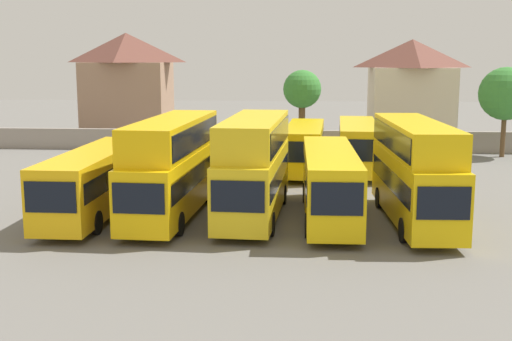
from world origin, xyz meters
name	(u,v)px	position (x,y,z in m)	size (l,w,h in m)	color
ground	(270,162)	(0.00, 18.00, 0.00)	(140.00, 140.00, 0.00)	slate
depot_boundary_wall	(274,141)	(0.00, 23.96, 0.90)	(56.00, 0.50, 1.80)	gray
bus_1	(96,179)	(-7.96, 0.23, 1.90)	(2.72, 11.76, 3.32)	yellow
bus_2	(172,162)	(-4.02, 0.30, 2.78)	(3.13, 11.47, 4.94)	yellow
bus_3	(254,162)	(0.10, 0.32, 2.83)	(3.17, 10.66, 5.03)	yellow
bus_4	(330,180)	(3.86, 0.35, 1.97)	(2.65, 11.70, 3.44)	yellow
bus_5	(415,167)	(7.90, -0.26, 2.77)	(2.94, 10.92, 4.92)	yellow
bus_6	(187,142)	(-5.76, 14.21, 1.96)	(2.65, 10.48, 3.43)	yellow
bus_7	(239,145)	(-2.00, 13.78, 1.87)	(3.04, 11.03, 3.27)	gold
bus_8	(305,145)	(2.62, 13.75, 1.88)	(2.94, 10.59, 3.27)	#E3B70B
bus_9	(358,144)	(6.34, 14.25, 1.96)	(3.06, 11.07, 3.43)	yellow
house_terrace_left	(127,85)	(-14.84, 32.32, 5.23)	(8.43, 6.59, 10.26)	#9E7A60
house_terrace_centre	(411,89)	(12.74, 32.26, 4.90)	(7.92, 7.20, 9.61)	beige
tree_left_of_lot	(506,94)	(18.56, 21.96, 5.06)	(4.23, 4.23, 7.20)	brown
tree_behind_wall	(302,90)	(2.38, 26.46, 5.06)	(3.35, 3.35, 6.84)	brown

